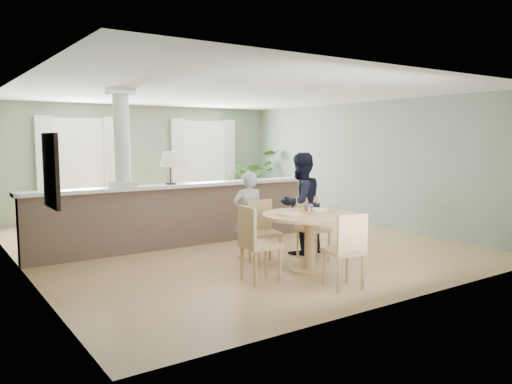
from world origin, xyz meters
TOP-DOWN VIEW (x-y plane):
  - ground at (0.00, 0.00)m, footprint 8.00×8.00m
  - room_shell at (-0.03, 0.63)m, footprint 7.02×8.02m
  - pony_wall at (-0.99, 0.20)m, footprint 5.32×0.38m
  - sofa at (-0.26, 1.81)m, footprint 3.27×1.98m
  - houseplant at (2.66, 3.20)m, footprint 1.86×1.78m
  - dining_table at (-0.08, -2.36)m, footprint 1.38×1.38m
  - chair_far_boy at (-0.34, -1.55)m, footprint 0.50×0.50m
  - chair_far_man at (0.47, -1.73)m, footprint 0.48×0.48m
  - chair_near at (-0.26, -3.28)m, footprint 0.52×0.52m
  - chair_side at (-1.04, -2.39)m, footprint 0.50×0.50m
  - child_person at (-0.37, -1.19)m, footprint 0.56×0.43m
  - man_person at (0.52, -1.42)m, footprint 0.88×0.72m

SIDE VIEW (x-z plane):
  - ground at x=0.00m, z-range 0.00..0.00m
  - sofa at x=-0.26m, z-range 0.00..0.89m
  - chair_far_boy at x=-0.34m, z-range 0.05..1.00m
  - chair_far_man at x=0.47m, z-range 0.05..1.02m
  - chair_near at x=-0.26m, z-range 0.05..1.02m
  - chair_side at x=-1.04m, z-range 0.05..1.07m
  - dining_table at x=-0.08m, z-range 0.19..1.13m
  - child_person at x=-0.37m, z-range 0.00..1.38m
  - pony_wall at x=-0.99m, z-range -0.64..2.06m
  - houseplant at x=2.66m, z-range 0.00..1.60m
  - man_person at x=0.52m, z-range 0.00..1.67m
  - room_shell at x=-0.03m, z-range 0.46..3.17m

